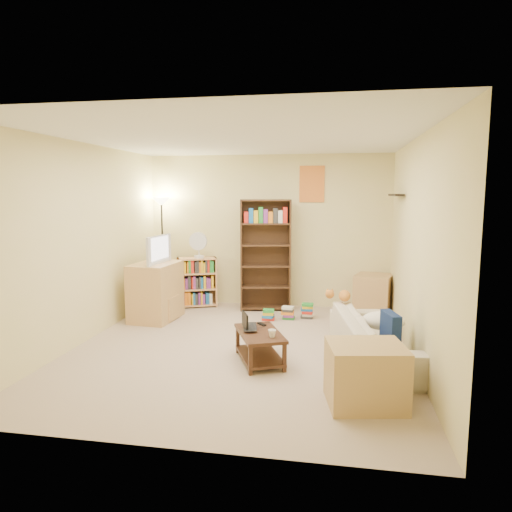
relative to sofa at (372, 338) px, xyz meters
name	(u,v)px	position (x,y,z in m)	size (l,w,h in m)	color
room	(240,215)	(-1.55, 0.14, 1.36)	(4.50, 4.54, 2.52)	tan
sofa	(372,338)	(0.00, 0.00, 0.00)	(0.97, 1.87, 0.52)	#C2B3A1
navy_pillow	(390,327)	(0.15, -0.37, 0.24)	(0.34, 0.10, 0.31)	#122250
cream_blanket	(383,321)	(0.12, 0.06, 0.19)	(0.48, 0.34, 0.21)	white
tabby_cat	(342,295)	(-0.34, 0.64, 0.33)	(0.41, 0.20, 0.14)	orange
coffee_table	(260,344)	(-1.24, -0.27, -0.05)	(0.70, 0.89, 0.35)	#422819
laptop	(255,327)	(-1.32, -0.16, 0.10)	(0.31, 0.41, 0.03)	black
laptop_screen	(245,320)	(-1.42, -0.21, 0.19)	(0.01, 0.26, 0.17)	white
mug	(272,333)	(-1.08, -0.43, 0.13)	(0.12, 0.12, 0.08)	white
tv_remote	(262,324)	(-1.26, 0.00, 0.09)	(0.04, 0.14, 0.02)	black
tv_stand	(156,291)	(-3.05, 1.18, 0.16)	(0.57, 0.79, 0.85)	tan
television	(155,249)	(-3.05, 1.18, 0.80)	(0.15, 0.72, 0.41)	black
tall_bookshelf	(265,252)	(-1.53, 2.03, 0.68)	(0.84, 0.41, 1.78)	#432E1A
short_bookshelf	(197,282)	(-2.68, 2.03, 0.15)	(0.69, 0.47, 0.82)	tan
desk_fan	(198,244)	(-2.63, 1.99, 0.79)	(0.29, 0.16, 0.43)	silver
floor_lamp	(162,219)	(-3.32, 2.18, 1.18)	(0.31, 0.31, 1.81)	black
side_table	(373,294)	(0.17, 2.10, 0.05)	(0.53, 0.53, 0.61)	tan
end_cabinet	(366,375)	(-0.14, -1.13, 0.01)	(0.66, 0.55, 0.55)	tan
book_stacks	(290,313)	(-1.08, 1.53, -0.16)	(0.75, 0.34, 0.23)	red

